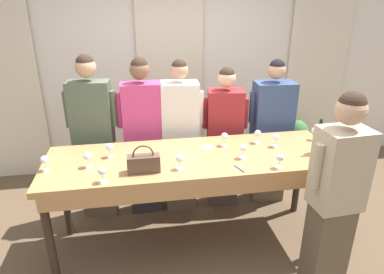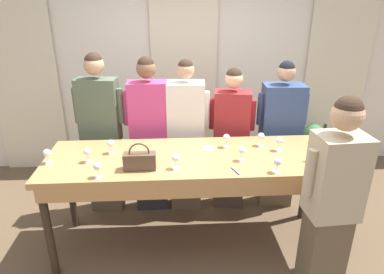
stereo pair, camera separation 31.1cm
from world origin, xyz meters
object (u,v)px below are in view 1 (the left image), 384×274
object	(u,v)px
tasting_bar	(194,166)
wine_glass_center_mid	(276,138)
host_pouring	(335,196)
wine_glass_back_mid	(180,159)
wine_glass_front_mid	(45,160)
guest_pink_top	(143,137)
guest_navy_coat	(271,133)
wine_bottle	(318,141)
handbag	(144,163)
guest_striped_shirt	(224,138)
wine_glass_front_left	(315,131)
wine_glass_back_right	(243,149)
wine_glass_near_host	(110,148)
guest_cream_sweater	(180,138)
wine_glass_center_left	(87,157)
potted_plant	(296,141)
guest_olive_jacket	(94,137)
wine_glass_by_bottle	(225,137)
wine_glass_center_right	(280,158)
wine_glass_back_left	(258,134)
wine_glass_front_right	(102,172)

from	to	relation	value
tasting_bar	wine_glass_center_mid	distance (m)	0.84
host_pouring	wine_glass_back_mid	bearing A→B (deg)	156.59
tasting_bar	wine_glass_front_mid	distance (m)	1.27
guest_pink_top	guest_navy_coat	size ratio (longest dim) A/B	1.04
tasting_bar	wine_bottle	size ratio (longest dim) A/B	8.00
handbag	guest_striped_shirt	distance (m)	1.31
wine_glass_back_mid	wine_glass_front_left	bearing A→B (deg)	15.84
wine_glass_back_right	wine_glass_near_host	bearing A→B (deg)	169.20
wine_glass_back_mid	guest_navy_coat	bearing A→B (deg)	37.74
guest_cream_sweater	host_pouring	bearing A→B (deg)	-54.29
tasting_bar	wine_glass_center_left	size ratio (longest dim) A/B	20.09
wine_glass_back_right	potted_plant	size ratio (longest dim) A/B	0.19
wine_glass_center_mid	wine_glass_back_mid	xyz separation A→B (m)	(-0.97, -0.31, 0.00)
wine_bottle	guest_navy_coat	bearing A→B (deg)	97.62
guest_navy_coat	potted_plant	xyz separation A→B (m)	(0.75, 0.81, -0.50)
wine_glass_center_left	guest_navy_coat	world-z (taller)	guest_navy_coat
wine_bottle	wine_glass_back_mid	size ratio (longest dim) A/B	2.51
handbag	host_pouring	world-z (taller)	host_pouring
wine_glass_center_mid	guest_olive_jacket	distance (m)	1.86
wine_glass_front_mid	wine_glass_by_bottle	size ratio (longest dim) A/B	1.00
wine_glass_center_right	wine_glass_center_left	bearing A→B (deg)	169.75
wine_glass_by_bottle	guest_cream_sweater	distance (m)	0.64
wine_glass_front_left	wine_glass_center_left	xyz separation A→B (m)	(-2.17, -0.23, 0.00)
wine_glass_back_left	host_pouring	xyz separation A→B (m)	(0.31, -0.91, -0.17)
wine_glass_near_host	potted_plant	distance (m)	2.95
host_pouring	tasting_bar	bearing A→B (deg)	144.50
wine_glass_front_left	guest_pink_top	distance (m)	1.77
wine_glass_front_mid	host_pouring	size ratio (longest dim) A/B	0.08
wine_glass_front_left	wine_glass_center_mid	world-z (taller)	same
wine_glass_front_right	wine_glass_by_bottle	size ratio (longest dim) A/B	1.00
tasting_bar	wine_glass_by_bottle	bearing A→B (deg)	31.41
handbag	wine_glass_near_host	world-z (taller)	handbag
wine_glass_center_right	wine_glass_back_left	size ratio (longest dim) A/B	1.00
wine_glass_center_left	host_pouring	size ratio (longest dim) A/B	0.08
wine_glass_back_mid	wine_glass_near_host	size ratio (longest dim) A/B	1.00
tasting_bar	wine_glass_back_left	size ratio (longest dim) A/B	20.09
wine_glass_front_right	host_pouring	world-z (taller)	host_pouring
wine_glass_back_right	guest_cream_sweater	bearing A→B (deg)	119.76
wine_glass_center_left	guest_cream_sweater	bearing A→B (deg)	39.95
wine_bottle	guest_olive_jacket	size ratio (longest dim) A/B	0.18
potted_plant	wine_glass_near_host	bearing A→B (deg)	-151.23
wine_glass_front_mid	wine_glass_back_right	world-z (taller)	same
handbag	guest_navy_coat	distance (m)	1.74
handbag	wine_glass_back_left	distance (m)	1.20
wine_glass_center_mid	wine_glass_center_left	bearing A→B (deg)	-175.44
guest_navy_coat	wine_glass_back_left	bearing A→B (deg)	-125.76
host_pouring	wine_bottle	bearing A→B (deg)	75.70
wine_glass_front_right	guest_cream_sweater	world-z (taller)	guest_cream_sweater
wine_glass_near_host	wine_glass_by_bottle	bearing A→B (deg)	3.91
wine_glass_center_right	wine_glass_by_bottle	bearing A→B (deg)	122.43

